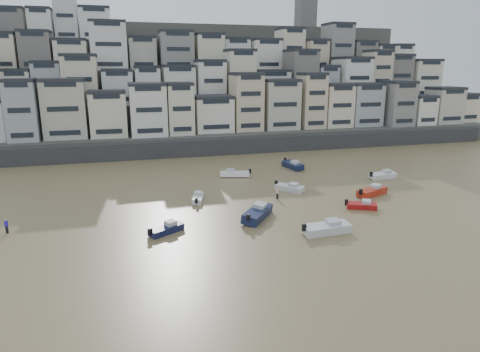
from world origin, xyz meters
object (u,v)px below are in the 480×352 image
object	(u,v)px
boat_i	(293,164)
boat_d	(372,190)
boat_j	(166,228)
boat_c	(257,212)
boat_a	(327,227)
boat_b	(362,205)
boat_f	(198,197)
person_blue	(6,226)
boat_h	(235,173)
boat_e	(289,187)
person_pink	(277,193)
boat_g	(383,174)

from	to	relation	value
boat_i	boat_d	bearing A→B (deg)	4.77
boat_d	boat_j	xyz separation A→B (m)	(-31.85, -7.02, -0.17)
boat_c	boat_i	xyz separation A→B (m)	(15.11, 24.83, -0.13)
boat_a	boat_c	xyz separation A→B (m)	(-6.23, 7.03, 0.10)
boat_b	boat_f	distance (m)	23.16
boat_d	person_blue	bearing A→B (deg)	159.57
boat_h	boat_e	bearing A→B (deg)	134.66
boat_b	boat_c	distance (m)	15.02
boat_h	boat_a	bearing A→B (deg)	113.40
boat_b	person_blue	bearing A→B (deg)	-158.35
boat_a	boat_c	size ratio (longest dim) A/B	0.89
boat_b	boat_j	bearing A→B (deg)	-150.35
boat_d	person_pink	size ratio (longest dim) A/B	3.48
boat_b	person_blue	size ratio (longest dim) A/B	2.53
boat_i	boat_h	bearing A→B (deg)	-84.53
boat_b	boat_f	xyz separation A→B (m)	(-21.11, 9.51, 0.04)
boat_a	boat_i	bearing A→B (deg)	70.85
boat_c	boat_h	size ratio (longest dim) A/B	1.23
boat_a	boat_g	size ratio (longest dim) A/B	1.18
boat_h	boat_j	size ratio (longest dim) A/B	1.18
boat_f	boat_j	xyz separation A→B (m)	(-5.75, -11.22, 0.02)
boat_c	boat_e	distance (m)	13.64
boat_f	person_pink	distance (m)	11.73
boat_e	boat_f	world-z (taller)	boat_e
boat_c	person_pink	bearing A→B (deg)	1.34
boat_j	boat_a	bearing A→B (deg)	-47.47
boat_h	person_blue	bearing A→B (deg)	45.67
boat_g	boat_i	size ratio (longest dim) A/B	0.87
boat_j	boat_e	bearing A→B (deg)	-0.33
boat_a	person_blue	distance (m)	37.60
boat_j	boat_d	bearing A→B (deg)	-18.97
boat_e	boat_g	distance (m)	18.94
boat_d	boat_g	bearing A→B (deg)	25.60
boat_d	person_blue	world-z (taller)	person_blue
boat_f	boat_j	size ratio (longest dim) A/B	0.97
boat_e	boat_g	world-z (taller)	boat_g
boat_f	boat_g	world-z (taller)	boat_g
boat_d	person_blue	distance (m)	49.96
boat_d	boat_f	bearing A→B (deg)	148.28
boat_g	person_blue	bearing A→B (deg)	-174.54
boat_c	boat_j	bearing A→B (deg)	136.69
boat_j	boat_h	bearing A→B (deg)	26.68
boat_i	boat_j	size ratio (longest dim) A/B	1.26
boat_g	boat_j	distance (m)	42.09
person_blue	boat_a	bearing A→B (deg)	-15.96
person_blue	boat_f	bearing A→B (deg)	14.32
boat_f	person_pink	size ratio (longest dim) A/B	2.68
boat_c	boat_g	bearing A→B (deg)	-25.92
person_pink	boat_j	bearing A→B (deg)	-152.04
boat_b	boat_e	size ratio (longest dim) A/B	0.87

